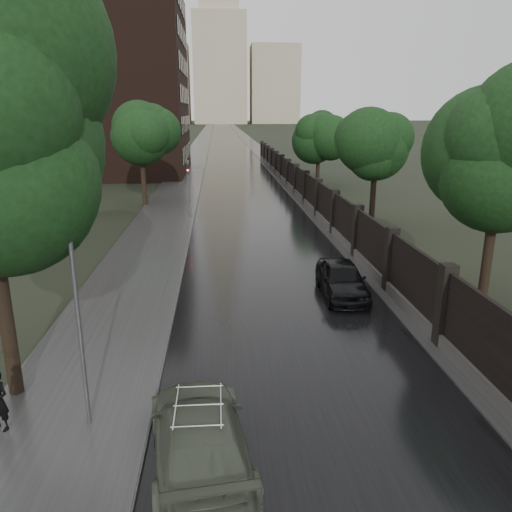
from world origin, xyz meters
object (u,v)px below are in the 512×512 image
object	(u,v)px
car_right_near	(342,279)
tree_left_far	(141,137)
tree_right_c	(319,135)
tree_right_b	(376,148)
lamp_post	(79,323)
volga_sedan	(200,437)
tree_right_a	(498,176)
traffic_light	(188,184)

from	to	relation	value
car_right_near	tree_left_far	bearing A→B (deg)	118.89
tree_left_far	car_right_near	distance (m)	23.35
tree_right_c	car_right_near	bearing A→B (deg)	-99.29
tree_right_b	car_right_near	distance (m)	13.96
lamp_post	car_right_near	size ratio (longest dim) A/B	1.23
tree_right_c	volga_sedan	bearing A→B (deg)	-104.42
car_right_near	tree_right_b	bearing A→B (deg)	69.60
tree_right_b	volga_sedan	bearing A→B (deg)	-115.06
tree_left_far	car_right_near	xyz separation A→B (m)	(10.54, -20.34, -4.53)
tree_right_b	lamp_post	xyz separation A→B (m)	(-12.90, -20.50, -2.28)
tree_right_a	volga_sedan	xyz separation A→B (m)	(-10.28, -7.99, -4.25)
tree_left_far	tree_right_b	xyz separation A→B (m)	(15.50, -8.00, -0.29)
tree_right_c	lamp_post	size ratio (longest dim) A/B	1.37
tree_right_b	car_right_near	bearing A→B (deg)	-111.91
traffic_light	lamp_post	bearing A→B (deg)	-92.68
tree_right_c	tree_right_b	bearing A→B (deg)	-90.00
tree_left_far	tree_right_b	size ratio (longest dim) A/B	1.05
tree_left_far	tree_right_c	bearing A→B (deg)	32.83
lamp_post	tree_left_far	bearing A→B (deg)	95.21
tree_right_a	tree_right_c	distance (m)	32.00
tree_right_c	traffic_light	distance (m)	19.26
volga_sedan	traffic_light	bearing A→B (deg)	-93.60
car_right_near	volga_sedan	bearing A→B (deg)	-117.36
tree_left_far	lamp_post	bearing A→B (deg)	-84.79
tree_left_far	lamp_post	size ratio (longest dim) A/B	1.45
tree_left_far	tree_right_b	bearing A→B (deg)	-27.30
traffic_light	car_right_near	bearing A→B (deg)	-65.98
tree_left_far	tree_right_b	world-z (taller)	tree_left_far
tree_left_far	tree_right_c	world-z (taller)	tree_left_far
traffic_light	car_right_near	size ratio (longest dim) A/B	0.96
tree_right_a	tree_right_b	xyz separation A→B (m)	(0.00, 14.00, 0.00)
tree_left_far	traffic_light	distance (m)	6.84
tree_right_c	volga_sedan	xyz separation A→B (m)	(-10.28, -39.99, -4.25)
tree_left_far	tree_right_b	distance (m)	17.45
tree_right_b	traffic_light	world-z (taller)	tree_right_b
tree_right_b	tree_right_a	bearing A→B (deg)	-90.00
tree_right_b	lamp_post	bearing A→B (deg)	-122.18
car_right_near	tree_right_c	bearing A→B (deg)	82.22
tree_left_far	tree_right_a	distance (m)	26.91
tree_right_b	car_right_near	xyz separation A→B (m)	(-4.96, -12.34, -4.24)
volga_sedan	tree_right_c	bearing A→B (deg)	-111.50
lamp_post	traffic_light	xyz separation A→B (m)	(1.10, 23.49, -0.27)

